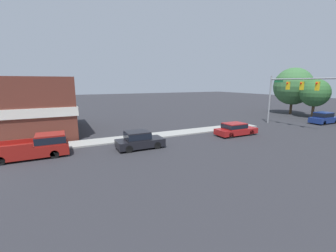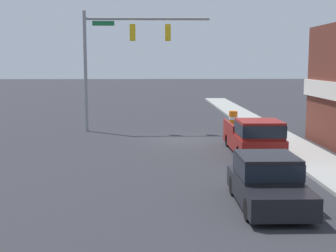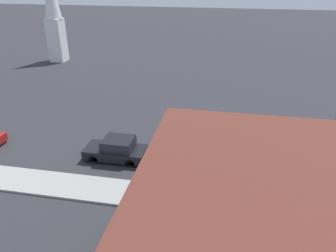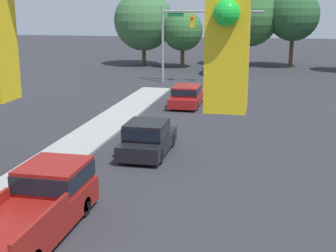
% 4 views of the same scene
% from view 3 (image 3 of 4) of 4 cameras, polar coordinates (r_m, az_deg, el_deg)
% --- Properties ---
extents(ground_plane, '(200.00, 200.00, 0.00)m').
position_cam_3_polar(ground_plane, '(24.57, 21.83, -5.83)').
color(ground_plane, '#2D2D33').
extents(sidewalk_curb, '(2.40, 60.00, 0.14)m').
position_cam_3_polar(sidewalk_curb, '(19.94, 24.46, -14.09)').
color(sidewalk_curb, '#9E9E99').
rests_on(sidewalk_curb, ground).
extents(car_lead, '(1.94, 4.23, 1.60)m').
position_cam_3_polar(car_lead, '(23.04, -8.91, -3.91)').
color(car_lead, black).
rests_on(car_lead, ground).
extents(pickup_truck_parked, '(2.05, 5.70, 1.82)m').
position_cam_3_polar(pickup_truck_parked, '(20.75, 11.69, -7.53)').
color(pickup_truck_parked, black).
rests_on(pickup_truck_parked, ground).
extents(church_steeple, '(2.25, 2.25, 13.17)m').
position_cam_3_polar(church_steeple, '(50.03, -19.43, 18.34)').
color(church_steeple, white).
rests_on(church_steeple, ground).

